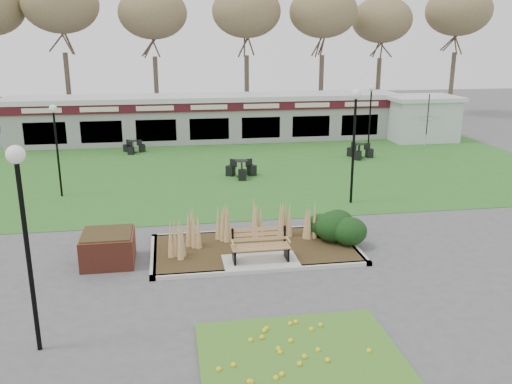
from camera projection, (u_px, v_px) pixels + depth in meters
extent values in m
plane|color=#515154|center=(261.00, 266.00, 15.77)|extent=(100.00, 100.00, 0.00)
cube|color=#296B22|center=(220.00, 170.00, 27.14)|extent=(34.00, 16.00, 0.02)
cube|color=#2B7521|center=(299.00, 353.00, 11.39)|extent=(4.20, 3.00, 0.08)
cube|color=#352715|center=(255.00, 249.00, 16.89)|extent=(6.22, 3.22, 0.12)
cube|color=#B7B7B2|center=(264.00, 270.00, 15.36)|extent=(6.40, 0.18, 0.12)
cube|color=#B7B7B2|center=(247.00, 231.00, 18.41)|extent=(6.40, 0.18, 0.12)
cube|color=#B7B7B2|center=(154.00, 255.00, 16.40)|extent=(0.18, 3.40, 0.12)
cube|color=#B7B7B2|center=(350.00, 243.00, 17.37)|extent=(0.18, 3.40, 0.12)
cube|color=#B7B7B2|center=(260.00, 262.00, 15.89)|extent=(2.20, 1.20, 0.13)
cone|color=tan|center=(192.00, 229.00, 16.79)|extent=(0.36, 0.36, 1.15)
cone|color=tan|center=(223.00, 223.00, 17.33)|extent=(0.36, 0.36, 1.15)
cone|color=tan|center=(256.00, 219.00, 17.69)|extent=(0.36, 0.36, 1.15)
cone|color=tan|center=(284.00, 220.00, 17.64)|extent=(0.36, 0.36, 1.15)
cone|color=tan|center=(311.00, 222.00, 17.39)|extent=(0.36, 0.36, 1.15)
cone|color=tan|center=(177.00, 239.00, 15.96)|extent=(0.36, 0.36, 1.15)
ellipsoid|color=black|center=(334.00, 227.00, 17.34)|extent=(1.21, 1.10, 0.99)
ellipsoid|color=black|center=(350.00, 231.00, 17.03)|extent=(1.10, 1.00, 0.90)
ellipsoid|color=black|center=(338.00, 223.00, 17.87)|extent=(1.06, 0.96, 0.86)
ellipsoid|color=black|center=(320.00, 225.00, 17.79)|extent=(0.92, 0.84, 0.76)
cube|color=#A7724B|center=(261.00, 247.00, 15.75)|extent=(1.70, 0.57, 0.04)
cube|color=#A7724B|center=(259.00, 234.00, 15.97)|extent=(1.70, 0.13, 0.44)
cube|color=black|center=(234.00, 255.00, 15.69)|extent=(0.06, 0.55, 0.42)
cube|color=black|center=(287.00, 252.00, 15.94)|extent=(0.06, 0.55, 0.42)
cube|color=black|center=(233.00, 237.00, 15.85)|extent=(0.06, 0.06, 0.50)
cube|color=black|center=(285.00, 233.00, 16.09)|extent=(0.06, 0.06, 0.50)
cube|color=#A7724B|center=(233.00, 243.00, 15.56)|extent=(0.05, 0.50, 0.04)
cube|color=#A7724B|center=(288.00, 239.00, 15.81)|extent=(0.05, 0.50, 0.04)
cube|color=brown|center=(108.00, 249.00, 15.90)|extent=(1.50, 1.50, 0.90)
cube|color=#352715|center=(107.00, 234.00, 15.77)|extent=(1.40, 1.40, 0.06)
cube|color=gray|center=(207.00, 121.00, 34.37)|extent=(24.00, 3.00, 2.60)
cube|color=#4B101A|center=(209.00, 107.00, 32.61)|extent=(24.00, 0.18, 0.55)
cube|color=silver|center=(207.00, 97.00, 33.96)|extent=(24.60, 3.40, 0.30)
cube|color=silver|center=(209.00, 107.00, 32.50)|extent=(22.00, 0.02, 0.28)
cube|color=black|center=(209.00, 129.00, 33.08)|extent=(22.00, 0.10, 1.30)
cube|color=silver|center=(421.00, 120.00, 34.58)|extent=(4.00, 3.00, 2.60)
cube|color=silver|center=(423.00, 98.00, 34.19)|extent=(4.40, 3.40, 0.25)
cylinder|color=#47382B|center=(78.00, 90.00, 40.19)|extent=(0.36, 0.36, 5.17)
ellipsoid|color=brown|center=(70.00, 8.00, 38.58)|extent=(5.24, 5.24, 3.93)
cylinder|color=#47382B|center=(159.00, 89.00, 41.13)|extent=(0.36, 0.36, 5.17)
ellipsoid|color=brown|center=(155.00, 9.00, 39.52)|extent=(5.24, 5.24, 3.93)
cylinder|color=#47382B|center=(238.00, 88.00, 42.06)|extent=(0.36, 0.36, 5.17)
ellipsoid|color=brown|center=(237.00, 9.00, 40.45)|extent=(5.24, 5.24, 3.93)
cylinder|color=#47382B|center=(312.00, 87.00, 43.00)|extent=(0.36, 0.36, 5.17)
ellipsoid|color=brown|center=(315.00, 10.00, 41.39)|extent=(5.24, 5.24, 3.93)
cylinder|color=#47382B|center=(384.00, 86.00, 43.94)|extent=(0.36, 0.36, 5.17)
ellipsoid|color=brown|center=(389.00, 10.00, 42.33)|extent=(5.24, 5.24, 3.93)
cylinder|color=#47382B|center=(453.00, 85.00, 44.87)|extent=(0.36, 0.36, 5.17)
ellipsoid|color=brown|center=(460.00, 11.00, 43.26)|extent=(5.24, 5.24, 3.93)
cylinder|color=black|center=(29.00, 261.00, 11.03)|extent=(0.10, 0.10, 4.10)
sphere|color=white|center=(16.00, 155.00, 10.42)|extent=(0.37, 0.37, 0.37)
cylinder|color=black|center=(58.00, 155.00, 22.16)|extent=(0.09, 0.09, 3.52)
sphere|color=white|center=(53.00, 109.00, 21.63)|extent=(0.32, 0.32, 0.32)
cylinder|color=black|center=(370.00, 123.00, 30.27)|extent=(0.09, 0.09, 3.55)
sphere|color=white|center=(372.00, 88.00, 29.73)|extent=(0.32, 0.32, 0.32)
cylinder|color=black|center=(353.00, 152.00, 21.20)|extent=(0.10, 0.10, 4.17)
sphere|color=white|center=(356.00, 94.00, 20.57)|extent=(0.37, 0.37, 0.37)
cylinder|color=black|center=(134.00, 152.00, 31.08)|extent=(0.41, 0.41, 0.03)
cylinder|color=black|center=(133.00, 147.00, 30.99)|extent=(0.05, 0.05, 0.67)
cylinder|color=black|center=(133.00, 141.00, 30.89)|extent=(0.56, 0.56, 0.02)
cube|color=black|center=(142.00, 148.00, 31.25)|extent=(0.40, 0.40, 0.43)
cube|color=black|center=(127.00, 148.00, 31.29)|extent=(0.44, 0.44, 0.43)
cube|color=black|center=(131.00, 151.00, 30.54)|extent=(0.37, 0.37, 0.43)
cylinder|color=black|center=(359.00, 157.00, 29.76)|extent=(0.46, 0.46, 0.03)
cylinder|color=black|center=(360.00, 151.00, 29.65)|extent=(0.05, 0.05, 0.75)
cylinder|color=black|center=(360.00, 144.00, 29.55)|extent=(0.63, 0.63, 0.03)
cube|color=black|center=(369.00, 153.00, 29.80)|extent=(0.36, 0.36, 0.48)
cube|color=black|center=(351.00, 152.00, 30.11)|extent=(0.49, 0.49, 0.48)
cube|color=black|center=(358.00, 156.00, 29.17)|extent=(0.48, 0.48, 0.48)
cylinder|color=black|center=(241.00, 177.00, 25.72)|extent=(0.47, 0.47, 0.03)
cylinder|color=black|center=(241.00, 169.00, 25.61)|extent=(0.05, 0.05, 0.76)
cylinder|color=black|center=(241.00, 161.00, 25.50)|extent=(0.64, 0.64, 0.03)
cube|color=black|center=(252.00, 170.00, 25.98)|extent=(0.48, 0.48, 0.49)
cube|color=black|center=(231.00, 171.00, 25.89)|extent=(0.50, 0.50, 0.49)
cube|color=black|center=(242.00, 175.00, 25.10)|extent=(0.39, 0.39, 0.49)
cylinder|color=black|center=(426.00, 138.00, 29.56)|extent=(0.06, 0.06, 2.20)
imported|color=#2D49A0|center=(427.00, 130.00, 29.45)|extent=(2.11, 2.14, 1.74)
imported|color=black|center=(26.00, 119.00, 39.21)|extent=(4.20, 2.06, 1.32)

